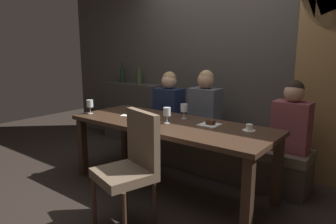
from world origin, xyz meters
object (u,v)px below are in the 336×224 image
at_px(wine_glass_center_back, 184,109).
at_px(diner_redhead, 169,102).
at_px(dining_table, 170,130).
at_px(wine_bottle_pale_label, 139,76).
at_px(chair_near_side, 132,162).
at_px(diner_far_end, 292,118).
at_px(banquette_bench, 204,151).
at_px(wine_glass_end_right, 167,112).
at_px(wine_glass_far_left, 90,104).
at_px(wine_bottle_dark_red, 123,75).
at_px(dessert_plate, 210,124).
at_px(diner_bearded, 205,105).
at_px(espresso_cup, 249,128).

bearing_deg(wine_glass_center_back, diner_redhead, 140.86).
height_order(dining_table, wine_bottle_pale_label, wine_bottle_pale_label).
bearing_deg(chair_near_side, diner_redhead, 115.94).
distance_m(dining_table, diner_far_end, 1.26).
bearing_deg(chair_near_side, banquette_bench, 95.97).
bearing_deg(wine_glass_end_right, wine_glass_far_left, -170.00).
distance_m(wine_bottle_dark_red, dessert_plate, 2.34).
bearing_deg(dessert_plate, wine_glass_far_left, -165.27).
xyz_separation_m(chair_near_side, diner_bearded, (-0.14, 1.42, 0.27)).
relative_size(banquette_bench, wine_bottle_dark_red, 7.67).
bearing_deg(wine_bottle_dark_red, wine_glass_far_left, -59.55).
relative_size(diner_bearded, wine_bottle_dark_red, 2.44).
height_order(banquette_bench, dessert_plate, dessert_plate).
xyz_separation_m(wine_glass_end_right, dessert_plate, (0.40, 0.19, -0.10)).
relative_size(wine_bottle_dark_red, wine_bottle_pale_label, 1.00).
relative_size(dining_table, wine_bottle_pale_label, 6.75).
bearing_deg(wine_bottle_pale_label, wine_bottle_dark_red, 179.72).
xyz_separation_m(banquette_bench, chair_near_side, (0.15, -1.42, 0.33)).
xyz_separation_m(wine_glass_end_right, espresso_cup, (0.79, 0.23, -0.09)).
height_order(wine_glass_far_left, dessert_plate, wine_glass_far_left).
bearing_deg(wine_glass_end_right, wine_glass_center_back, 85.91).
height_order(dining_table, wine_glass_far_left, wine_glass_far_left).
distance_m(wine_bottle_dark_red, wine_glass_center_back, 1.95).
xyz_separation_m(wine_bottle_dark_red, wine_glass_end_right, (1.75, -1.07, -0.22)).
bearing_deg(diner_bearded, wine_bottle_dark_red, 169.44).
bearing_deg(wine_bottle_pale_label, wine_glass_end_right, -37.79).
bearing_deg(wine_bottle_pale_label, banquette_bench, -13.03).
relative_size(diner_far_end, wine_glass_far_left, 4.50).
bearing_deg(diner_bearded, wine_glass_center_back, -88.59).
relative_size(dining_table, wine_glass_center_back, 13.41).
bearing_deg(diner_far_end, diner_redhead, -178.77).
height_order(diner_bearded, espresso_cup, diner_bearded).
height_order(banquette_bench, wine_bottle_dark_red, wine_bottle_dark_red).
xyz_separation_m(dining_table, dessert_plate, (0.40, 0.14, 0.10)).
distance_m(diner_redhead, dessert_plate, 1.08).
xyz_separation_m(dining_table, banquette_bench, (0.00, 0.70, -0.42)).
xyz_separation_m(chair_near_side, wine_glass_far_left, (-1.16, 0.50, 0.29)).
relative_size(diner_redhead, espresso_cup, 6.28).
xyz_separation_m(diner_far_end, dessert_plate, (-0.63, -0.57, -0.04)).
bearing_deg(espresso_cup, wine_glass_far_left, -167.23).
xyz_separation_m(dining_table, wine_glass_far_left, (-1.01, -0.23, 0.20)).
height_order(banquette_bench, diner_redhead, diner_redhead).
xyz_separation_m(wine_glass_center_back, dessert_plate, (0.38, -0.09, -0.10)).
distance_m(dining_table, banquette_bench, 0.82).
relative_size(dining_table, banquette_bench, 0.88).
bearing_deg(diner_far_end, espresso_cup, -113.64).
height_order(dining_table, espresso_cup, espresso_cup).
bearing_deg(diner_far_end, wine_glass_center_back, -154.33).
relative_size(wine_glass_center_back, dessert_plate, 0.86).
bearing_deg(wine_bottle_pale_label, dining_table, -36.47).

